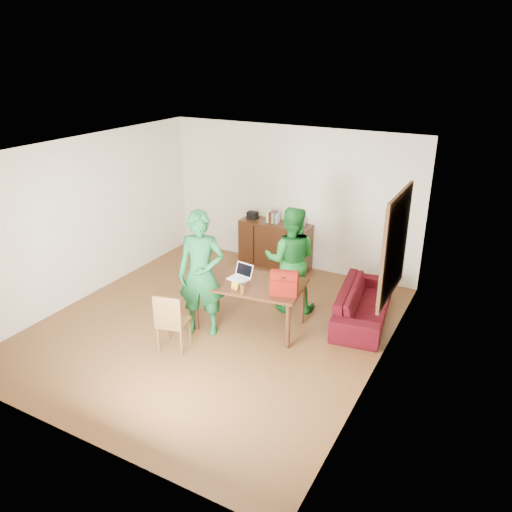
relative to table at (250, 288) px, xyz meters
The scene contains 10 objects.
room 0.81m from the table, 165.75° to the right, with size 5.20×5.70×2.90m.
table is the anchor object (origin of this frame).
chair 1.30m from the table, 122.40° to the right, with size 0.48×0.47×0.88m.
person_near 0.77m from the table, 139.98° to the right, with size 0.69×0.45×1.90m, color #125325.
person_far 0.89m from the table, 70.18° to the left, with size 0.85×0.66×1.74m, color #155F1E.
laptop 0.23m from the table, behind, with size 0.34×0.26×0.22m.
bananas 0.36m from the table, 99.93° to the right, with size 0.14×0.09×0.05m, color gold, non-canonical shape.
bottle 0.44m from the table, 75.70° to the right, with size 0.05×0.05×0.16m, color #593B14.
red_bag 0.67m from the table, ahead, with size 0.39×0.22×0.28m, color #691007.
sofa 1.84m from the table, 35.65° to the left, with size 1.85×0.72×0.54m, color #3F0C08.
Camera 1 is at (3.76, -5.61, 3.97)m, focal length 35.00 mm.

